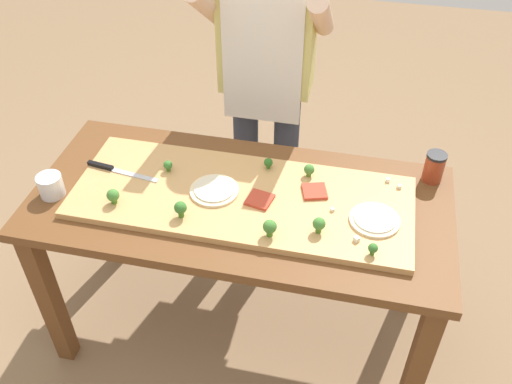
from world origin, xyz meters
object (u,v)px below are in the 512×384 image
at_px(cheese_crumble_d, 333,210).
at_px(flour_cup, 51,187).
at_px(pizza_slice_near_left, 314,191).
at_px(broccoli_floret_back_mid, 168,165).
at_px(pizza_slice_near_right, 260,200).
at_px(broccoli_floret_back_right, 113,196).
at_px(pizza_whole_cheese_artichoke, 214,190).
at_px(broccoli_floret_front_mid, 270,227).
at_px(broccoli_floret_front_right, 180,208).
at_px(chefs_knife, 113,169).
at_px(prep_table, 241,221).
at_px(sauce_jar, 434,167).
at_px(broccoli_floret_center_right, 373,248).
at_px(cheese_crumble_a, 357,239).
at_px(cook_center, 266,67).
at_px(broccoli_floret_front_left, 268,163).
at_px(cheese_crumble_b, 388,180).
at_px(cheese_crumble_c, 399,187).
at_px(broccoli_floret_center_left, 309,170).
at_px(broccoli_floret_back_left, 319,224).
at_px(pizza_whole_white_garlic, 375,219).

xyz_separation_m(cheese_crumble_d, flour_cup, (-1.04, -0.11, 0.01)).
relative_size(pizza_slice_near_left, broccoli_floret_back_mid, 1.89).
bearing_deg(pizza_slice_near_right, broccoli_floret_back_right, -166.43).
height_order(pizza_whole_cheese_artichoke, broccoli_floret_back_mid, broccoli_floret_back_mid).
bearing_deg(broccoli_floret_front_mid, broccoli_floret_back_mid, 150.18).
bearing_deg(pizza_slice_near_left, cheese_crumble_d, -48.11).
bearing_deg(pizza_slice_near_right, broccoli_floret_front_right, -151.02).
bearing_deg(chefs_knife, pizza_slice_near_left, 2.67).
height_order(prep_table, sauce_jar, sauce_jar).
distance_m(broccoli_floret_center_right, cheese_crumble_a, 0.08).
relative_size(cheese_crumble_a, cook_center, 0.01).
bearing_deg(prep_table, broccoli_floret_front_left, 66.88).
height_order(broccoli_floret_front_right, sauce_jar, sauce_jar).
height_order(cheese_crumble_b, cook_center, cook_center).
bearing_deg(broccoli_floret_front_mid, pizza_slice_near_left, 64.90).
bearing_deg(broccoli_floret_back_right, flour_cup, 175.46).
height_order(cheese_crumble_c, cook_center, cook_center).
xyz_separation_m(prep_table, broccoli_floret_center_left, (0.24, 0.16, 0.17)).
distance_m(broccoli_floret_back_left, cook_center, 0.87).
bearing_deg(chefs_knife, cheese_crumble_a, -10.61).
distance_m(pizza_whole_white_garlic, broccoli_floret_back_left, 0.21).
relative_size(pizza_slice_near_left, sauce_jar, 0.72).
height_order(pizza_slice_near_right, broccoli_floret_front_mid, broccoli_floret_front_mid).
bearing_deg(flour_cup, pizza_whole_cheese_artichoke, 11.15).
bearing_deg(pizza_slice_near_left, cheese_crumble_a, -51.29).
bearing_deg(chefs_knife, cheese_crumble_b, 8.70).
xyz_separation_m(prep_table, broccoli_floret_front_mid, (0.15, -0.19, 0.18)).
xyz_separation_m(broccoli_floret_back_left, cook_center, (-0.35, 0.78, 0.14)).
distance_m(pizza_whole_cheese_artichoke, broccoli_floret_center_right, 0.63).
bearing_deg(broccoli_floret_front_right, flour_cup, 175.95).
xyz_separation_m(chefs_knife, cheese_crumble_c, (1.10, 0.13, 0.00)).
bearing_deg(pizza_slice_near_left, pizza_whole_cheese_artichoke, -168.51).
distance_m(prep_table, broccoli_floret_center_right, 0.57).
relative_size(broccoli_floret_front_right, cheese_crumble_a, 3.80).
relative_size(pizza_whole_white_garlic, cheese_crumble_d, 14.55).
bearing_deg(broccoli_floret_front_mid, pizza_whole_cheese_artichoke, 143.90).
relative_size(pizza_slice_near_left, broccoli_floret_front_right, 1.34).
distance_m(broccoli_floret_front_mid, cheese_crumble_a, 0.30).
relative_size(broccoli_floret_front_mid, cheese_crumble_c, 4.68).
bearing_deg(broccoli_floret_back_right, cheese_crumble_d, 9.26).
distance_m(prep_table, pizza_slice_near_left, 0.32).
xyz_separation_m(pizza_slice_near_right, broccoli_floret_back_mid, (-0.38, 0.10, 0.02)).
xyz_separation_m(broccoli_floret_back_right, broccoli_floret_front_left, (0.51, 0.32, -0.01)).
height_order(broccoli_floret_back_mid, cheese_crumble_d, broccoli_floret_back_mid).
xyz_separation_m(pizza_whole_cheese_artichoke, sauce_jar, (0.80, 0.28, 0.03)).
height_order(pizza_slice_near_right, broccoli_floret_front_left, broccoli_floret_front_left).
bearing_deg(broccoli_floret_front_right, cheese_crumble_c, 23.37).
relative_size(broccoli_floret_front_right, broccoli_floret_back_left, 1.07).
bearing_deg(chefs_knife, broccoli_floret_front_left, 13.68).
bearing_deg(sauce_jar, pizza_slice_near_right, -154.56).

